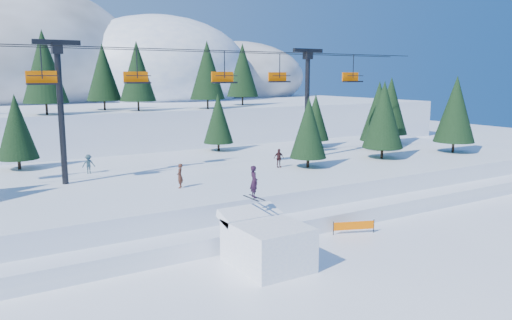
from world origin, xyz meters
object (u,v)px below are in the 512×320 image
chairlift (195,88)px  banner_far (392,210)px  jump_kicker (266,242)px  banner_near (354,226)px

chairlift → banner_far: (9.92, -12.60, -8.78)m
chairlift → jump_kicker: bearing=-101.3°
banner_near → banner_far: size_ratio=0.94×
jump_kicker → banner_far: size_ratio=1.87×
jump_kicker → chairlift: size_ratio=0.12×
chairlift → banner_near: size_ratio=17.23×
banner_near → banner_far: 5.37m
chairlift → banner_near: (4.76, -14.11, -8.78)m
banner_far → jump_kicker: bearing=-166.4°
jump_kicker → chairlift: 17.97m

